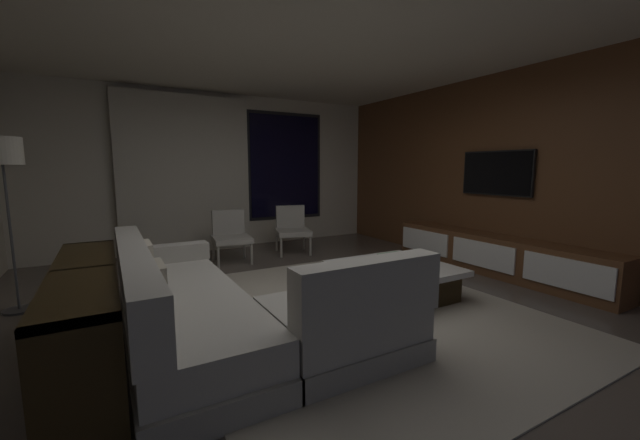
{
  "coord_description": "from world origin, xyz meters",
  "views": [
    {
      "loc": [
        -1.7,
        -3.06,
        1.42
      ],
      "look_at": [
        0.63,
        1.06,
        0.76
      ],
      "focal_mm": 21.06,
      "sensor_mm": 36.0,
      "label": 1
    }
  ],
  "objects_px": {
    "standing_lamp": "(3,163)",
    "accent_chair_by_curtain": "(230,233)",
    "book_stack_on_coffee_table": "(394,260)",
    "accent_chair_near_window": "(292,227)",
    "sectional_couch": "(223,312)",
    "media_console": "(496,256)",
    "coffee_table": "(394,281)",
    "console_table_behind_couch": "(87,312)",
    "mounted_tv": "(496,173)"
  },
  "relations": [
    {
      "from": "media_console",
      "to": "standing_lamp",
      "type": "relative_size",
      "value": 1.81
    },
    {
      "from": "accent_chair_near_window",
      "to": "console_table_behind_couch",
      "type": "relative_size",
      "value": 0.37
    },
    {
      "from": "media_console",
      "to": "standing_lamp",
      "type": "distance_m",
      "value": 5.66
    },
    {
      "from": "accent_chair_near_window",
      "to": "accent_chair_by_curtain",
      "type": "xyz_separation_m",
      "value": [
        -1.09,
        -0.12,
        0.0
      ]
    },
    {
      "from": "sectional_couch",
      "to": "media_console",
      "type": "bearing_deg",
      "value": 3.91
    },
    {
      "from": "sectional_couch",
      "to": "book_stack_on_coffee_table",
      "type": "relative_size",
      "value": 8.52
    },
    {
      "from": "accent_chair_near_window",
      "to": "standing_lamp",
      "type": "height_order",
      "value": "standing_lamp"
    },
    {
      "from": "sectional_couch",
      "to": "coffee_table",
      "type": "distance_m",
      "value": 1.96
    },
    {
      "from": "sectional_couch",
      "to": "media_console",
      "type": "relative_size",
      "value": 0.81
    },
    {
      "from": "media_console",
      "to": "console_table_behind_couch",
      "type": "bearing_deg",
      "value": -178.43
    },
    {
      "from": "console_table_behind_couch",
      "to": "standing_lamp",
      "type": "height_order",
      "value": "standing_lamp"
    },
    {
      "from": "accent_chair_by_curtain",
      "to": "console_table_behind_couch",
      "type": "bearing_deg",
      "value": -124.42
    },
    {
      "from": "sectional_couch",
      "to": "mounted_tv",
      "type": "distance_m",
      "value": 4.09
    },
    {
      "from": "mounted_tv",
      "to": "book_stack_on_coffee_table",
      "type": "bearing_deg",
      "value": -174.25
    },
    {
      "from": "coffee_table",
      "to": "accent_chair_by_curtain",
      "type": "height_order",
      "value": "accent_chair_by_curtain"
    },
    {
      "from": "accent_chair_near_window",
      "to": "book_stack_on_coffee_table",
      "type": "bearing_deg",
      "value": -89.2
    },
    {
      "from": "sectional_couch",
      "to": "mounted_tv",
      "type": "xyz_separation_m",
      "value": [
        3.92,
        0.45,
        1.06
      ]
    },
    {
      "from": "sectional_couch",
      "to": "console_table_behind_couch",
      "type": "relative_size",
      "value": 1.19
    },
    {
      "from": "book_stack_on_coffee_table",
      "to": "media_console",
      "type": "bearing_deg",
      "value": -0.06
    },
    {
      "from": "console_table_behind_couch",
      "to": "accent_chair_near_window",
      "type": "bearing_deg",
      "value": 43.33
    },
    {
      "from": "sectional_couch",
      "to": "media_console",
      "type": "height_order",
      "value": "sectional_couch"
    },
    {
      "from": "standing_lamp",
      "to": "coffee_table",
      "type": "bearing_deg",
      "value": -23.45
    },
    {
      "from": "media_console",
      "to": "mounted_tv",
      "type": "relative_size",
      "value": 2.95
    },
    {
      "from": "coffee_table",
      "to": "media_console",
      "type": "distance_m",
      "value": 1.8
    },
    {
      "from": "book_stack_on_coffee_table",
      "to": "accent_chair_near_window",
      "type": "xyz_separation_m",
      "value": [
        -0.04,
        2.56,
        0.02
      ]
    },
    {
      "from": "media_console",
      "to": "console_table_behind_couch",
      "type": "height_order",
      "value": "console_table_behind_couch"
    },
    {
      "from": "accent_chair_by_curtain",
      "to": "mounted_tv",
      "type": "distance_m",
      "value": 3.92
    },
    {
      "from": "sectional_couch",
      "to": "accent_chair_near_window",
      "type": "relative_size",
      "value": 3.21
    },
    {
      "from": "coffee_table",
      "to": "mounted_tv",
      "type": "height_order",
      "value": "mounted_tv"
    },
    {
      "from": "book_stack_on_coffee_table",
      "to": "console_table_behind_couch",
      "type": "height_order",
      "value": "console_table_behind_couch"
    },
    {
      "from": "accent_chair_near_window",
      "to": "sectional_couch",
      "type": "bearing_deg",
      "value": -124.53
    },
    {
      "from": "coffee_table",
      "to": "accent_chair_by_curtain",
      "type": "bearing_deg",
      "value": 113.88
    },
    {
      "from": "sectional_couch",
      "to": "standing_lamp",
      "type": "bearing_deg",
      "value": 131.98
    },
    {
      "from": "coffee_table",
      "to": "accent_chair_by_curtain",
      "type": "distance_m",
      "value": 2.72
    },
    {
      "from": "standing_lamp",
      "to": "console_table_behind_couch",
      "type": "bearing_deg",
      "value": -67.74
    },
    {
      "from": "coffee_table",
      "to": "accent_chair_by_curtain",
      "type": "relative_size",
      "value": 1.49
    },
    {
      "from": "accent_chair_near_window",
      "to": "console_table_behind_couch",
      "type": "height_order",
      "value": "accent_chair_near_window"
    },
    {
      "from": "book_stack_on_coffee_table",
      "to": "media_console",
      "type": "relative_size",
      "value": 0.09
    },
    {
      "from": "console_table_behind_couch",
      "to": "sectional_couch",
      "type": "bearing_deg",
      "value": -7.98
    },
    {
      "from": "sectional_couch",
      "to": "accent_chair_by_curtain",
      "type": "height_order",
      "value": "sectional_couch"
    },
    {
      "from": "sectional_couch",
      "to": "accent_chair_near_window",
      "type": "height_order",
      "value": "sectional_couch"
    },
    {
      "from": "console_table_behind_couch",
      "to": "coffee_table",
      "type": "bearing_deg",
      "value": 1.93
    },
    {
      "from": "accent_chair_by_curtain",
      "to": "media_console",
      "type": "height_order",
      "value": "accent_chair_by_curtain"
    },
    {
      "from": "accent_chair_near_window",
      "to": "console_table_behind_couch",
      "type": "xyz_separation_m",
      "value": [
        -2.85,
        -2.69,
        -0.01
      ]
    },
    {
      "from": "sectional_couch",
      "to": "accent_chair_near_window",
      "type": "xyz_separation_m",
      "value": [
        1.94,
        2.82,
        0.14
      ]
    },
    {
      "from": "media_console",
      "to": "mounted_tv",
      "type": "bearing_deg",
      "value": 47.62
    },
    {
      "from": "coffee_table",
      "to": "accent_chair_near_window",
      "type": "bearing_deg",
      "value": 90.22
    },
    {
      "from": "standing_lamp",
      "to": "accent_chair_by_curtain",
      "type": "bearing_deg",
      "value": 21.32
    },
    {
      "from": "mounted_tv",
      "to": "console_table_behind_couch",
      "type": "relative_size",
      "value": 0.5
    },
    {
      "from": "console_table_behind_couch",
      "to": "standing_lamp",
      "type": "relative_size",
      "value": 1.23
    }
  ]
}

